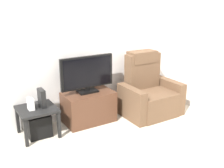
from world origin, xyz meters
name	(u,v)px	position (x,y,z in m)	size (l,w,h in m)	color
ground_plane	(120,141)	(0.00, 0.00, 0.00)	(6.40, 6.40, 0.00)	beige
wall_back	(83,40)	(0.00, 1.13, 1.30)	(6.40, 0.06, 2.60)	silver
wall_side	(217,40)	(1.88, 0.00, 1.30)	(0.06, 4.48, 2.60)	silver
tv_stand	(89,107)	(-0.08, 0.82, 0.26)	(0.81, 0.49, 0.51)	#4C2D1E
television	(87,74)	(-0.08, 0.84, 0.82)	(0.89, 0.20, 0.59)	black
recliner_armchair	(149,93)	(0.98, 0.59, 0.37)	(0.98, 0.78, 1.08)	brown
side_table	(37,112)	(-0.93, 0.79, 0.37)	(0.54, 0.54, 0.44)	black
subwoofer_box	(38,125)	(-0.93, 0.79, 0.17)	(0.33, 0.33, 0.33)	black
book_leftmost	(30,104)	(-1.03, 0.77, 0.53)	(0.05, 0.11, 0.18)	white
book_middle	(32,104)	(-1.00, 0.77, 0.52)	(0.03, 0.13, 0.16)	white
game_console	(42,98)	(-0.84, 0.80, 0.57)	(0.07, 0.20, 0.27)	black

